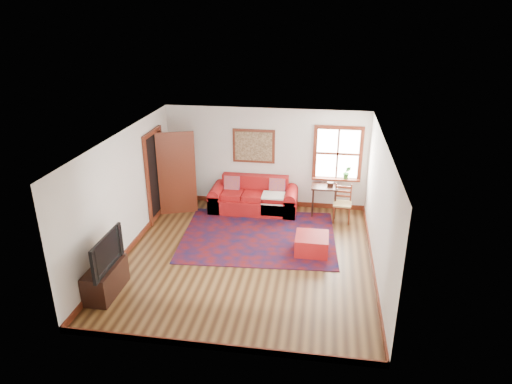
% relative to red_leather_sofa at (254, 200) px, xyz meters
% --- Properties ---
extents(ground, '(5.50, 5.50, 0.00)m').
position_rel_red_leather_sofa_xyz_m(ground, '(0.23, -2.33, -0.28)').
color(ground, '#3B2210').
rests_on(ground, ground).
extents(room_envelope, '(5.04, 5.54, 2.52)m').
position_rel_red_leather_sofa_xyz_m(room_envelope, '(0.23, -2.32, 1.37)').
color(room_envelope, silver).
rests_on(room_envelope, ground).
extents(window, '(1.18, 0.20, 1.38)m').
position_rel_red_leather_sofa_xyz_m(window, '(2.02, 0.37, 1.04)').
color(window, white).
rests_on(window, ground).
extents(doorway, '(0.89, 1.08, 2.14)m').
position_rel_red_leather_sofa_xyz_m(doorway, '(-1.97, -0.55, 0.79)').
color(doorway, black).
rests_on(doorway, ground).
extents(framed_artwork, '(1.05, 0.07, 0.85)m').
position_rel_red_leather_sofa_xyz_m(framed_artwork, '(-0.07, 0.38, 1.27)').
color(framed_artwork, maroon).
rests_on(framed_artwork, ground).
extents(persian_rug, '(3.51, 2.89, 0.02)m').
position_rel_red_leather_sofa_xyz_m(persian_rug, '(0.33, -1.39, -0.27)').
color(persian_rug, '#5B0D0D').
rests_on(persian_rug, ground).
extents(red_leather_sofa, '(2.14, 0.89, 0.84)m').
position_rel_red_leather_sofa_xyz_m(red_leather_sofa, '(0.00, 0.00, 0.00)').
color(red_leather_sofa, '#A71517').
rests_on(red_leather_sofa, ground).
extents(red_ottoman, '(0.67, 0.67, 0.38)m').
position_rel_red_leather_sofa_xyz_m(red_ottoman, '(1.51, -1.92, -0.09)').
color(red_ottoman, '#A71517').
rests_on(red_ottoman, ground).
extents(side_table, '(0.63, 0.47, 0.76)m').
position_rel_red_leather_sofa_xyz_m(side_table, '(1.72, -0.02, 0.35)').
color(side_table, black).
rests_on(side_table, ground).
extents(ladder_back_chair, '(0.44, 0.42, 0.89)m').
position_rel_red_leather_sofa_xyz_m(ladder_back_chair, '(2.16, -0.26, 0.20)').
color(ladder_back_chair, tan).
rests_on(ladder_back_chair, ground).
extents(media_cabinet, '(0.44, 0.98, 0.54)m').
position_rel_red_leather_sofa_xyz_m(media_cabinet, '(-2.03, -3.93, -0.01)').
color(media_cabinet, black).
rests_on(media_cabinet, ground).
extents(television, '(0.14, 1.09, 0.63)m').
position_rel_red_leather_sofa_xyz_m(television, '(-2.01, -3.97, 0.57)').
color(television, black).
rests_on(television, media_cabinet).
extents(candle_hurricane, '(0.12, 0.12, 0.18)m').
position_rel_red_leather_sofa_xyz_m(candle_hurricane, '(-1.98, -3.58, 0.34)').
color(candle_hurricane, silver).
rests_on(candle_hurricane, media_cabinet).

